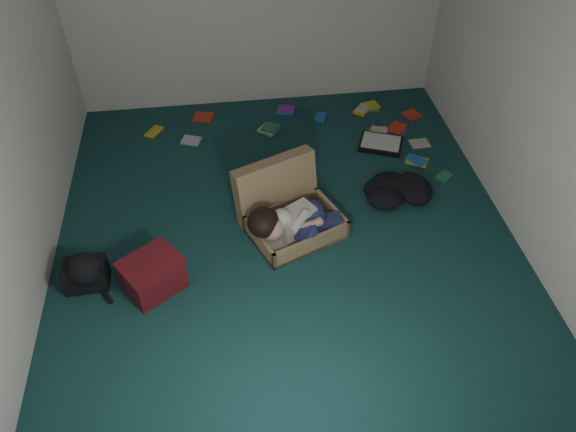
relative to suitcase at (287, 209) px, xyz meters
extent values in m
plane|color=#16403F|center=(-0.03, -0.12, -0.17)|extent=(4.50, 4.50, 0.00)
plane|color=white|center=(-0.03, -2.37, 1.13)|extent=(4.50, 0.00, 4.50)
plane|color=white|center=(-2.03, -0.12, 1.13)|extent=(0.00, 4.50, 4.50)
plane|color=white|center=(1.97, -0.12, 1.13)|extent=(0.00, 4.50, 4.50)
cube|color=tan|center=(0.06, -0.14, -0.08)|extent=(0.93, 0.81, 0.18)
cube|color=beige|center=(0.06, -0.14, -0.13)|extent=(0.84, 0.72, 0.02)
cube|color=tan|center=(-0.08, 0.19, 0.11)|extent=(0.81, 0.52, 0.57)
cube|color=silver|center=(0.05, -0.17, 0.02)|extent=(0.38, 0.33, 0.24)
sphere|color=tan|center=(-0.17, -0.30, 0.08)|extent=(0.21, 0.21, 0.21)
ellipsoid|color=black|center=(-0.23, -0.26, 0.12)|extent=(0.28, 0.29, 0.24)
ellipsoid|color=navy|center=(0.20, -0.10, 0.02)|extent=(0.25, 0.29, 0.24)
cube|color=navy|center=(0.16, -0.25, 0.00)|extent=(0.31, 0.31, 0.16)
cube|color=navy|center=(0.32, -0.19, -0.02)|extent=(0.28, 0.15, 0.12)
sphere|color=white|center=(0.40, -0.12, -0.05)|extent=(0.12, 0.12, 0.12)
sphere|color=white|center=(0.43, -0.19, -0.06)|extent=(0.11, 0.11, 0.11)
cylinder|color=tan|center=(0.16, -0.28, 0.07)|extent=(0.21, 0.14, 0.07)
cube|color=#5E1319|center=(-1.16, -0.60, -0.03)|extent=(0.55, 0.52, 0.29)
cube|color=#5E1319|center=(-1.16, -0.60, 0.13)|extent=(0.57, 0.55, 0.02)
cube|color=black|center=(1.14, 1.03, -0.14)|extent=(0.53, 0.47, 0.05)
cube|color=white|center=(1.14, 1.03, -0.11)|extent=(0.47, 0.41, 0.01)
cube|color=gold|center=(-1.25, 1.62, -0.16)|extent=(0.19, 0.14, 0.02)
cube|color=red|center=(-0.71, 1.83, -0.16)|extent=(0.24, 0.23, 0.02)
cube|color=silver|center=(0.00, 1.48, -0.16)|extent=(0.19, 0.22, 0.02)
cube|color=#2166B4|center=(0.60, 1.64, -0.16)|extent=(0.20, 0.23, 0.02)
cube|color=orange|center=(1.09, 1.71, -0.16)|extent=(0.24, 0.22, 0.02)
cube|color=#227E4A|center=(1.21, 1.77, -0.16)|extent=(0.20, 0.16, 0.02)
cube|color=purple|center=(1.41, 1.28, -0.16)|extent=(0.24, 0.23, 0.02)
cube|color=beige|center=(1.56, 1.02, -0.16)|extent=(0.18, 0.22, 0.02)
cube|color=gold|center=(1.44, 0.72, -0.16)|extent=(0.21, 0.23, 0.02)
cube|color=red|center=(1.64, 1.55, -0.16)|extent=(0.24, 0.21, 0.02)
cube|color=silver|center=(-0.85, 1.39, -0.16)|extent=(0.21, 0.17, 0.02)
cube|color=#2166B4|center=(0.23, 1.83, -0.16)|extent=(0.24, 0.24, 0.02)
cube|color=orange|center=(1.18, 1.29, -0.16)|extent=(0.16, 0.21, 0.02)
cube|color=#227E4A|center=(1.64, 0.45, -0.16)|extent=(0.22, 0.24, 0.02)
camera|label=1|loc=(-0.49, -3.63, 3.38)|focal=35.00mm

